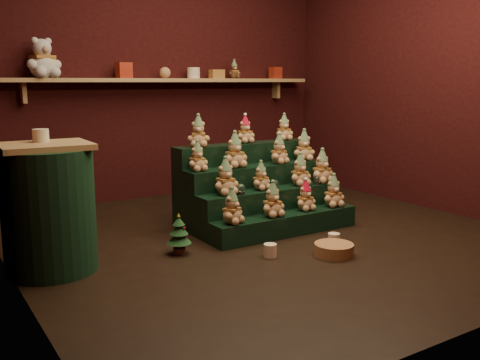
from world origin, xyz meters
TOP-DOWN VIEW (x-y plane):
  - ground at (0.00, 0.00)m, footprint 4.00×4.00m
  - back_wall at (0.00, 2.05)m, footprint 4.00×0.10m
  - right_wall at (2.05, 0.00)m, footprint 0.10×4.00m
  - back_shelf at (0.00, 1.87)m, footprint 3.60×0.26m
  - riser_tier_front at (0.16, -0.05)m, footprint 1.40×0.22m
  - riser_tier_midfront at (0.16, 0.17)m, footprint 1.40×0.22m
  - riser_tier_midback at (0.16, 0.39)m, footprint 1.40×0.22m
  - riser_tier_back at (0.16, 0.61)m, footprint 1.40×0.22m
  - teddy_0 at (-0.38, -0.06)m, footprint 0.26×0.25m
  - teddy_1 at (0.02, -0.05)m, footprint 0.22×0.20m
  - teddy_2 at (0.39, -0.03)m, footprint 0.19×0.17m
  - teddy_3 at (0.69, -0.05)m, footprint 0.23×0.21m
  - teddy_4 at (-0.29, 0.19)m, footprint 0.22×0.20m
  - teddy_5 at (0.07, 0.19)m, footprint 0.20×0.19m
  - teddy_6 at (0.48, 0.17)m, footprint 0.21×0.19m
  - teddy_7 at (0.74, 0.17)m, footprint 0.23×0.21m
  - teddy_8 at (-0.44, 0.41)m, footprint 0.19×0.18m
  - teddy_9 at (-0.07, 0.40)m, footprint 0.23×0.20m
  - teddy_10 at (0.39, 0.38)m, footprint 0.23×0.22m
  - teddy_11 at (0.71, 0.40)m, footprint 0.26×0.25m
  - teddy_12 at (-0.33, 0.60)m, footprint 0.25×0.24m
  - teddy_13 at (0.19, 0.63)m, footprint 0.18×0.16m
  - teddy_14 at (0.64, 0.62)m, footprint 0.20×0.18m
  - snow_globe_a at (-0.19, 0.11)m, footprint 0.07×0.07m
  - snow_globe_b at (0.16, 0.11)m, footprint 0.07×0.07m
  - snow_globe_c at (0.63, 0.11)m, footprint 0.06×0.06m
  - side_table at (-1.73, 0.12)m, footprint 0.62×0.62m
  - table_ornament at (-1.73, 0.22)m, footprint 0.11×0.11m
  - mini_christmas_tree at (-0.83, -0.03)m, footprint 0.19×0.19m
  - mug_left at (-0.29, -0.45)m, footprint 0.10×0.10m
  - mug_right at (0.30, -0.49)m, footprint 0.10×0.10m
  - wicker_basket at (0.13, -0.69)m, footprint 0.39×0.39m
  - white_bear at (-1.33, 1.84)m, footprint 0.40×0.37m
  - brown_bear at (0.82, 1.84)m, footprint 0.16×0.15m
  - gift_tin_red_a at (-0.52, 1.85)m, footprint 0.14×0.14m
  - gift_tin_cream at (0.29, 1.85)m, footprint 0.14×0.14m
  - gift_tin_red_b at (1.42, 1.85)m, footprint 0.12×0.12m
  - shelf_plush_ball at (-0.06, 1.85)m, footprint 0.12×0.12m
  - scarf_gift_box at (0.59, 1.85)m, footprint 0.16×0.10m

SIDE VIEW (x-z plane):
  - ground at x=0.00m, z-range 0.00..0.00m
  - wicker_basket at x=0.13m, z-range 0.00..0.09m
  - mug_right at x=0.30m, z-range 0.00..0.10m
  - mug_left at x=-0.29m, z-range 0.00..0.10m
  - riser_tier_front at x=0.16m, z-range 0.00..0.18m
  - mini_christmas_tree at x=-0.83m, z-range 0.00..0.31m
  - riser_tier_midfront at x=0.16m, z-range 0.00..0.36m
  - riser_tier_midback at x=0.16m, z-range 0.00..0.54m
  - teddy_2 at x=0.39m, z-range 0.18..0.44m
  - teddy_0 at x=-0.38m, z-range 0.18..0.46m
  - teddy_3 at x=0.69m, z-range 0.18..0.47m
  - teddy_1 at x=0.02m, z-range 0.18..0.47m
  - riser_tier_back at x=0.16m, z-range 0.00..0.72m
  - snow_globe_c at x=0.63m, z-range 0.36..0.44m
  - snow_globe_a at x=-0.19m, z-range 0.36..0.45m
  - snow_globe_b at x=0.16m, z-range 0.36..0.45m
  - side_table at x=-1.73m, z-range 0.00..0.88m
  - teddy_5 at x=0.07m, z-range 0.36..0.61m
  - teddy_6 at x=0.48m, z-range 0.36..0.65m
  - teddy_4 at x=-0.29m, z-range 0.36..0.67m
  - teddy_7 at x=0.74m, z-range 0.36..0.67m
  - teddy_8 at x=-0.44m, z-range 0.54..0.79m
  - teddy_10 at x=0.39m, z-range 0.54..0.81m
  - teddy_11 at x=0.71m, z-range 0.54..0.83m
  - teddy_9 at x=-0.07m, z-range 0.54..0.85m
  - teddy_14 at x=0.64m, z-range 0.72..0.97m
  - teddy_13 at x=0.19m, z-range 0.72..0.97m
  - teddy_12 at x=-0.33m, z-range 0.72..1.00m
  - table_ornament at x=-1.73m, z-range 0.88..0.97m
  - back_shelf at x=0.00m, z-range 1.17..1.41m
  - scarf_gift_box at x=0.59m, z-range 1.32..1.42m
  - gift_tin_cream at x=0.29m, z-range 1.32..1.44m
  - shelf_plush_ball at x=-0.06m, z-range 1.32..1.44m
  - gift_tin_red_b at x=1.42m, z-range 1.32..1.46m
  - back_wall at x=0.00m, z-range 0.00..2.80m
  - right_wall at x=2.05m, z-range 0.00..2.80m
  - gift_tin_red_a at x=-0.52m, z-range 1.32..1.48m
  - brown_bear at x=0.82m, z-range 1.32..1.53m
  - white_bear at x=-1.33m, z-range 1.32..1.79m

